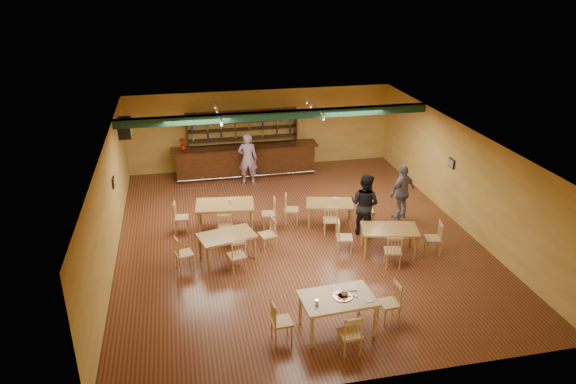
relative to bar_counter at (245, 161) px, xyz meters
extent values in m
plane|color=#502716|center=(0.75, -5.15, -0.56)|extent=(12.00, 12.00, 0.00)
cube|color=black|center=(0.75, -2.35, 2.31)|extent=(10.00, 0.30, 0.25)
cube|color=white|center=(-1.05, -1.75, 2.38)|extent=(0.05, 2.50, 0.05)
cube|color=white|center=(2.15, -1.75, 2.38)|extent=(0.05, 2.50, 0.05)
cube|color=white|center=(-4.05, -0.95, 1.79)|extent=(0.34, 0.70, 0.48)
cube|color=black|center=(-4.22, -4.15, 1.14)|extent=(0.04, 0.34, 0.28)
cube|color=black|center=(5.72, -4.65, 1.14)|extent=(0.04, 0.34, 0.28)
cube|color=black|center=(0.00, 0.00, 0.00)|extent=(5.36, 0.85, 1.13)
cube|color=black|center=(0.00, 0.63, 0.57)|extent=(4.15, 0.40, 2.28)
imported|color=#AB150F|center=(-2.23, 0.00, 0.79)|extent=(0.32, 0.32, 0.44)
cube|color=olive|center=(-1.18, -4.32, -0.15)|extent=(1.77, 1.18, 0.84)
cube|color=olive|center=(1.93, -4.57, -0.21)|extent=(1.56, 1.15, 0.70)
cube|color=olive|center=(-1.31, -6.05, -0.20)|extent=(1.62, 1.20, 0.72)
cube|color=olive|center=(3.01, -6.63, -0.19)|extent=(1.66, 1.21, 0.75)
cube|color=tan|center=(0.67, -9.56, -0.15)|extent=(1.60, 1.09, 0.83)
cylinder|color=silver|center=(0.78, -9.56, 0.27)|extent=(0.49, 0.49, 0.01)
cylinder|color=#EAE5C6|center=(0.17, -9.73, 0.32)|extent=(0.08, 0.08, 0.11)
cube|color=white|center=(1.05, -9.34, 0.28)|extent=(0.21, 0.16, 0.03)
cube|color=silver|center=(0.94, -9.50, 0.28)|extent=(0.29, 0.29, 0.00)
cylinder|color=white|center=(1.27, -9.78, 0.27)|extent=(0.23, 0.23, 0.01)
imported|color=#82479B|center=(-0.02, -0.83, 0.37)|extent=(0.75, 0.57, 1.87)
imported|color=black|center=(2.73, -5.37, 0.36)|extent=(1.13, 1.14, 1.85)
imported|color=gray|center=(4.21, -4.63, 0.31)|extent=(1.11, 0.84, 1.75)
camera|label=1|loc=(-2.31, -18.64, 6.72)|focal=33.47mm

